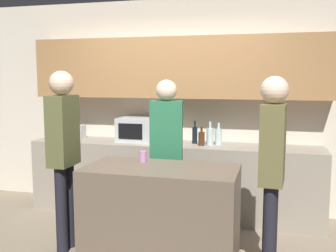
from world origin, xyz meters
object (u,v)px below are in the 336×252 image
microwave (139,129)px  bottle_3 (218,136)px  cup_0 (143,156)px  person_left (63,144)px  person_center (272,160)px  potted_plant (274,130)px  bottle_0 (195,135)px  person_right (166,144)px  bottle_2 (210,136)px  bottle_1 (202,138)px  toaster (75,132)px

microwave → bottle_3: bearing=-0.1°
bottle_3 → cup_0: bearing=-116.9°
bottle_3 → person_left: 1.89m
person_center → potted_plant: bearing=4.2°
bottle_0 → person_right: (-0.16, -0.72, -0.00)m
bottle_0 → bottle_2: 0.21m
bottle_2 → bottle_3: bearing=28.9°
microwave → cup_0: size_ratio=4.97×
potted_plant → person_left: bearing=-145.6°
bottle_0 → bottle_1: bearing=-50.0°
bottle_0 → person_right: 0.74m
bottle_2 → potted_plant: bearing=4.4°
potted_plant → person_right: person_right is taller
bottle_1 → bottle_3: bottle_3 is taller
microwave → cup_0: (0.44, -1.14, -0.10)m
bottle_0 → bottle_2: bottle_2 is taller
person_left → person_right: size_ratio=1.05×
bottle_0 → bottle_1: bottle_0 is taller
bottle_1 → cup_0: size_ratio=2.16×
bottle_1 → bottle_2: 0.11m
bottle_3 → cup_0: 1.28m
toaster → person_right: bearing=-26.1°
microwave → potted_plant: potted_plant is taller
microwave → toaster: bearing=179.9°
bottle_2 → person_right: 0.76m
person_left → person_right: bearing=125.2°
toaster → person_center: (2.56, -1.41, 0.04)m
microwave → bottle_1: bearing=-8.3°
toaster → bottle_2: bottle_2 is taller
bottle_0 → cup_0: bearing=-104.0°
bottle_3 → person_right: 0.85m
bottle_3 → person_center: person_center is taller
person_right → potted_plant: bearing=-157.4°
bottle_2 → person_right: size_ratio=0.17×
bottle_3 → person_left: (-1.32, -1.34, 0.07)m
bottle_3 → toaster: bearing=179.9°
bottle_1 → person_right: (-0.27, -0.60, 0.02)m
potted_plant → bottle_1: size_ratio=1.75×
bottle_2 → cup_0: bottle_2 is taller
person_left → bottle_1: bearing=136.4°
bottle_1 → person_right: size_ratio=0.13×
microwave → toaster: microwave is taller
bottle_2 → microwave: bearing=176.6°
toaster → person_right: size_ratio=0.15×
bottle_1 → potted_plant: bearing=8.4°
bottle_0 → person_right: person_right is taller
potted_plant → cup_0: (-1.22, -1.14, -0.15)m
bottle_1 → person_right: bearing=-114.5°
cup_0 → person_left: bearing=-164.8°
toaster → bottle_3: size_ratio=0.97×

